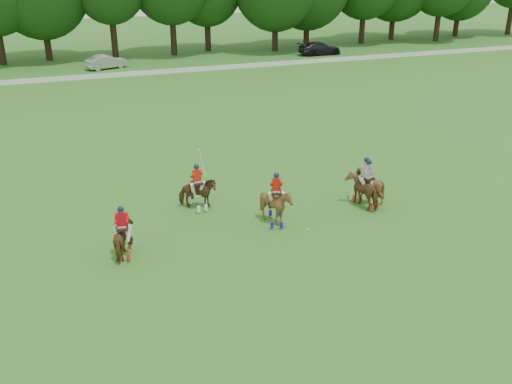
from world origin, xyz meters
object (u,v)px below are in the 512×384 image
object	(u,v)px
car_right	(320,48)
polo_stripe_b	(365,187)
polo_red_a	(124,238)
polo_red_b	(198,193)
polo_red_c	(276,205)
polo_stripe_a	(367,189)
polo_ball	(308,230)
car_mid	(106,62)

from	to	relation	value
car_right	polo_stripe_b	world-z (taller)	polo_stripe_b
polo_red_a	polo_red_b	bearing A→B (deg)	40.72
polo_red_c	polo_stripe_a	size ratio (longest dim) A/B	1.03
polo_stripe_a	polo_stripe_b	distance (m)	0.27
polo_ball	polo_stripe_a	bearing A→B (deg)	21.26
polo_red_c	polo_stripe_a	xyz separation A→B (m)	(4.74, 0.26, -0.03)
car_mid	polo_ball	bearing A→B (deg)	167.36
car_right	polo_red_c	xyz separation A→B (m)	(-21.10, -38.85, 0.16)
polo_stripe_a	polo_ball	distance (m)	4.05
car_mid	polo_red_b	distance (m)	36.13
polo_red_a	polo_red_c	world-z (taller)	polo_red_c
polo_red_c	polo_stripe_b	distance (m)	4.80
polo_red_b	polo_ball	xyz separation A→B (m)	(3.91, -3.90, -0.74)
polo_red_a	polo_red_b	size ratio (longest dim) A/B	0.78
car_mid	polo_stripe_b	bearing A→B (deg)	173.06
polo_red_a	polo_stripe_a	xyz separation A→B (m)	(11.51, 0.90, 0.08)
car_mid	polo_stripe_a	bearing A→B (deg)	172.94
polo_red_c	polo_stripe_b	bearing A→B (deg)	6.37
car_right	polo_red_b	size ratio (longest dim) A/B	1.81
car_right	polo_stripe_a	size ratio (longest dim) A/B	2.13
car_mid	polo_red_b	bearing A→B (deg)	161.79
car_mid	polo_stripe_a	xyz separation A→B (m)	(7.65, -38.58, 0.15)
polo_red_b	polo_ball	world-z (taller)	polo_red_b
car_mid	polo_red_c	size ratio (longest dim) A/B	1.74
car_mid	polo_stripe_a	size ratio (longest dim) A/B	1.80
car_mid	polo_red_b	xyz separation A→B (m)	(0.04, -36.13, 0.09)
polo_red_a	polo_ball	bearing A→B (deg)	-3.94
car_mid	polo_stripe_b	size ratio (longest dim) A/B	1.79
polo_red_b	polo_red_c	xyz separation A→B (m)	(2.86, -2.72, 0.10)
car_mid	polo_stripe_b	xyz separation A→B (m)	(7.67, -38.32, 0.16)
polo_red_c	polo_red_a	bearing A→B (deg)	-174.60
polo_red_b	polo_stripe_b	distance (m)	7.94
polo_stripe_b	polo_red_c	bearing A→B (deg)	-173.63
polo_stripe_a	polo_ball	size ratio (longest dim) A/B	25.98
polo_ball	polo_red_a	bearing A→B (deg)	176.06
polo_red_b	polo_stripe_a	size ratio (longest dim) A/B	1.18
polo_red_c	polo_ball	world-z (taller)	polo_red_c
polo_red_c	polo_ball	xyz separation A→B (m)	(1.04, -1.18, -0.84)
polo_stripe_b	polo_ball	world-z (taller)	polo_stripe_b
polo_red_b	polo_red_c	bearing A→B (deg)	-43.51
polo_red_a	polo_red_b	distance (m)	5.15
polo_red_a	car_right	bearing A→B (deg)	54.79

